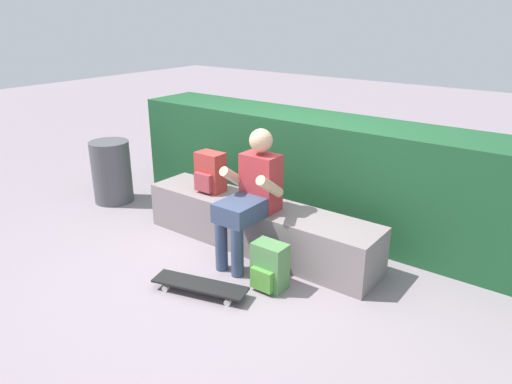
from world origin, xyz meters
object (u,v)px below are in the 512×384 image
(backpack_on_ground, at_px, (269,267))
(trash_bin, at_px, (112,172))
(bench_main, at_px, (258,226))
(skateboard_near_person, at_px, (200,285))
(backpack_on_bench, at_px, (210,173))
(person_skater, at_px, (251,193))

(backpack_on_ground, xyz_separation_m, trash_bin, (-2.63, 0.46, 0.18))
(bench_main, height_order, skateboard_near_person, bench_main)
(bench_main, xyz_separation_m, skateboard_near_person, (0.11, -0.94, -0.15))
(backpack_on_bench, height_order, trash_bin, backpack_on_bench)
(person_skater, distance_m, trash_bin, 2.23)
(person_skater, bearing_deg, trash_bin, 176.09)
(bench_main, height_order, backpack_on_ground, bench_main)
(person_skater, height_order, backpack_on_ground, person_skater)
(person_skater, height_order, backpack_on_bench, person_skater)
(bench_main, distance_m, backpack_on_bench, 0.73)
(backpack_on_ground, height_order, trash_bin, trash_bin)
(skateboard_near_person, height_order, backpack_on_ground, backpack_on_ground)
(skateboard_near_person, distance_m, backpack_on_bench, 1.30)
(backpack_on_ground, bearing_deg, bench_main, 134.06)
(backpack_on_ground, relative_size, trash_bin, 0.54)
(backpack_on_ground, bearing_deg, trash_bin, 170.13)
(person_skater, relative_size, backpack_on_bench, 3.01)
(person_skater, height_order, skateboard_near_person, person_skater)
(trash_bin, bearing_deg, backpack_on_ground, -9.87)
(backpack_on_ground, distance_m, trash_bin, 2.68)
(skateboard_near_person, bearing_deg, backpack_on_bench, 127.09)
(backpack_on_bench, bearing_deg, backpack_on_ground, -25.21)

